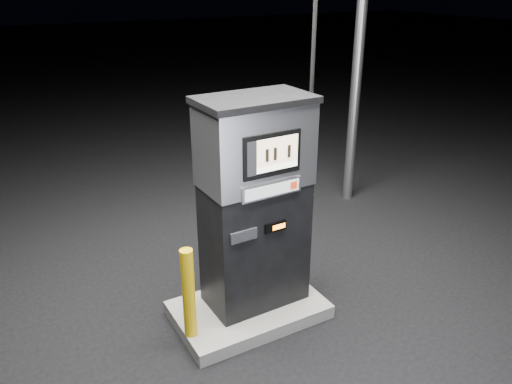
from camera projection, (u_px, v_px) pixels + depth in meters
ground at (249, 315)px, 5.52m from camera, size 80.00×80.00×0.00m
pump_island at (249, 309)px, 5.49m from camera, size 1.60×1.00×0.15m
fuel_dispenser at (255, 203)px, 5.11m from camera, size 1.25×0.69×4.70m
bollard_left at (189, 294)px, 4.82m from camera, size 0.15×0.15×0.96m
bollard_right at (304, 249)px, 5.63m from camera, size 0.15×0.15×0.94m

